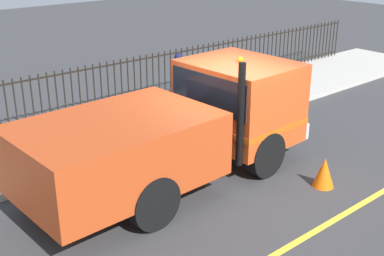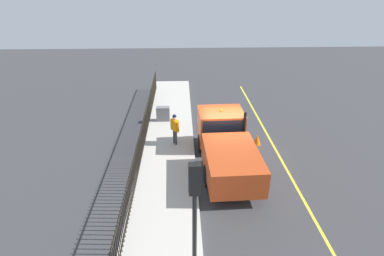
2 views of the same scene
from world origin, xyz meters
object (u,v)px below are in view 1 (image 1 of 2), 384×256
object	(u,v)px
worker_standing	(179,79)
utility_cabinet	(240,76)
traffic_cone	(324,172)
work_truck	(188,122)

from	to	relation	value
worker_standing	utility_cabinet	distance (m)	3.20
utility_cabinet	traffic_cone	xyz separation A→B (m)	(-5.31, 3.02, -0.30)
traffic_cone	worker_standing	bearing A→B (deg)	0.18
work_truck	utility_cabinet	size ratio (longest dim) A/B	6.70
work_truck	worker_standing	distance (m)	3.03
work_truck	traffic_cone	distance (m)	2.86
work_truck	traffic_cone	xyz separation A→B (m)	(-2.05, -1.78, -0.91)
worker_standing	traffic_cone	world-z (taller)	worker_standing
worker_standing	traffic_cone	size ratio (longest dim) A/B	2.89
worker_standing	traffic_cone	xyz separation A→B (m)	(-4.51, -0.01, -0.92)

